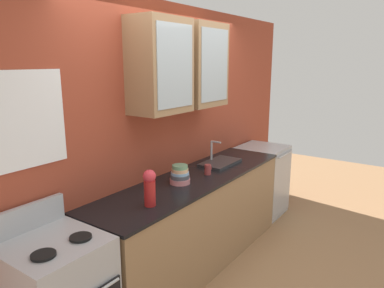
{
  "coord_description": "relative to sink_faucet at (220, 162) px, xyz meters",
  "views": [
    {
      "loc": [
        -2.78,
        -1.92,
        2.06
      ],
      "look_at": [
        -0.06,
        0.0,
        1.28
      ],
      "focal_mm": 33.63,
      "sensor_mm": 36.0,
      "label": 1
    }
  ],
  "objects": [
    {
      "name": "vase",
      "position": [
        -1.33,
        -0.16,
        0.14
      ],
      "size": [
        0.1,
        0.1,
        0.3
      ],
      "color": "#B21E1E",
      "rests_on": "counter"
    },
    {
      "name": "ground_plane",
      "position": [
        -0.54,
        -0.04,
        -0.96
      ],
      "size": [
        10.0,
        10.0,
        0.0
      ],
      "primitive_type": "plane",
      "color": "#936B47"
    },
    {
      "name": "bowl_stack",
      "position": [
        -0.77,
        -0.03,
        0.06
      ],
      "size": [
        0.19,
        0.19,
        0.18
      ],
      "color": "#D87F84",
      "rests_on": "counter"
    },
    {
      "name": "counter",
      "position": [
        -0.54,
        -0.04,
        -0.49
      ],
      "size": [
        2.56,
        0.65,
        0.94
      ],
      "color": "#93704C",
      "rests_on": "ground_plane"
    },
    {
      "name": "back_wall_unit",
      "position": [
        -0.54,
        0.29,
        0.48
      ],
      "size": [
        5.03,
        0.44,
        2.6
      ],
      "color": "#993D28",
      "rests_on": "ground_plane"
    },
    {
      "name": "cup_near_sink",
      "position": [
        -0.39,
        -0.1,
        0.03
      ],
      "size": [
        0.11,
        0.07,
        0.1
      ],
      "color": "#993838",
      "rests_on": "counter"
    },
    {
      "name": "dishwasher",
      "position": [
        1.04,
        -0.05,
        -0.49
      ],
      "size": [
        0.61,
        0.63,
        0.94
      ],
      "color": "#ADAFB5",
      "rests_on": "ground_plane"
    },
    {
      "name": "sink_faucet",
      "position": [
        0.0,
        0.0,
        0.0
      ],
      "size": [
        0.49,
        0.29,
        0.25
      ],
      "color": "#2D2D30",
      "rests_on": "counter"
    }
  ]
}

